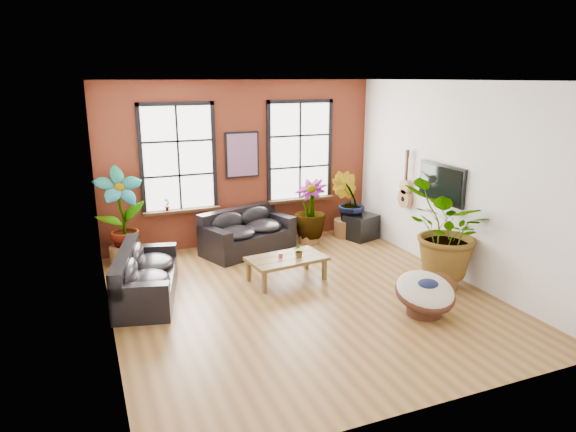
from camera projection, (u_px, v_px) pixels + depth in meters
name	position (u px, v px, depth m)	size (l,w,h in m)	color
room	(299.00, 193.00, 8.25)	(6.04, 6.54, 3.54)	brown
sofa_back	(246.00, 233.00, 10.75)	(2.12, 1.56, 0.88)	black
sofa_left	(144.00, 277.00, 8.45)	(1.32, 2.20, 0.81)	black
coffee_table	(287.00, 260.00, 9.17)	(1.45, 0.94, 0.53)	brown
papasan_chair	(425.00, 293.00, 7.85)	(1.01, 1.02, 0.69)	#412317
poster	(242.00, 155.00, 10.90)	(0.74, 0.06, 0.98)	black
tv_wall_unit	(430.00, 186.00, 9.77)	(0.13, 1.86, 1.20)	black
media_box	(361.00, 227.00, 11.58)	(0.80, 0.73, 0.55)	black
pot_back_left	(123.00, 255.00, 10.03)	(0.52, 0.52, 0.37)	brown
pot_back_right	(346.00, 228.00, 11.78)	(0.65, 0.65, 0.40)	brown
pot_right_wall	(443.00, 276.00, 8.93)	(0.58, 0.58, 0.40)	brown
pot_mid	(309.00, 236.00, 11.32)	(0.56, 0.56, 0.32)	brown
floor_plant_back_left	(121.00, 213.00, 9.82)	(0.93, 0.63, 1.77)	#164011
floor_plant_back_right	(348.00, 202.00, 11.59)	(0.74, 0.59, 1.34)	#164011
floor_plant_right_wall	(447.00, 231.00, 8.75)	(1.52, 1.31, 1.68)	#164011
floor_plant_mid	(310.00, 209.00, 11.18)	(0.71, 0.71, 1.27)	#164011
table_plant	(299.00, 251.00, 9.13)	(0.22, 0.19, 0.25)	#164011
sill_plant_left	(167.00, 204.00, 10.50)	(0.14, 0.10, 0.27)	#164011
sill_plant_right	(315.00, 191.00, 11.72)	(0.15, 0.15, 0.27)	#164011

